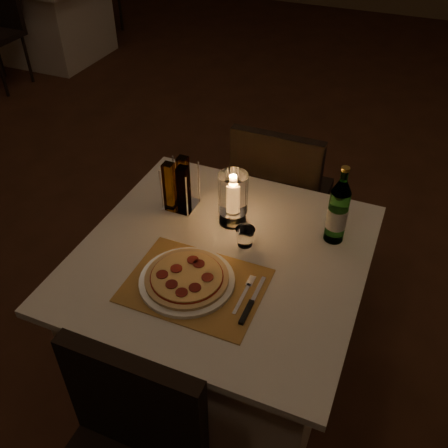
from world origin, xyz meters
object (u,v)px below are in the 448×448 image
at_px(neighbor_table_left, 52,19).
at_px(main_table, 222,320).
at_px(pizza, 187,277).
at_px(hurricane_candle, 233,195).
at_px(plate, 187,281).
at_px(water_bottle, 338,212).
at_px(chair_far, 279,190).
at_px(tumbler, 245,237).

bearing_deg(neighbor_table_left, main_table, -43.32).
xyz_separation_m(main_table, pizza, (-0.05, -0.18, 0.39)).
xyz_separation_m(main_table, hurricane_candle, (-0.03, 0.18, 0.49)).
relative_size(plate, hurricane_candle, 1.50).
height_order(main_table, plate, plate).
height_order(main_table, neighbor_table_left, same).
bearing_deg(water_bottle, chair_far, 125.85).
distance_m(chair_far, pizza, 0.92).
height_order(pizza, neighbor_table_left, pizza).
bearing_deg(pizza, water_bottle, 46.08).
bearing_deg(hurricane_candle, tumbler, -49.73).
bearing_deg(plate, neighbor_table_left, 134.48).
height_order(main_table, chair_far, chair_far).
bearing_deg(water_bottle, tumbler, -151.61).
xyz_separation_m(main_table, tumbler, (0.06, 0.08, 0.40)).
height_order(plate, hurricane_candle, hurricane_candle).
bearing_deg(hurricane_candle, water_bottle, 7.25).
relative_size(main_table, water_bottle, 3.23).
bearing_deg(main_table, water_bottle, 33.81).
height_order(main_table, water_bottle, water_bottle).
relative_size(tumbler, hurricane_candle, 0.34).
bearing_deg(main_table, neighbor_table_left, 136.68).
height_order(chair_far, pizza, chair_far).
bearing_deg(pizza, tumbler, 67.05).
xyz_separation_m(chair_far, tumbler, (0.06, -0.64, 0.23)).
bearing_deg(tumbler, chair_far, 95.27).
relative_size(pizza, water_bottle, 0.90).
distance_m(pizza, water_bottle, 0.58).
xyz_separation_m(chair_far, water_bottle, (0.35, -0.48, 0.32)).
bearing_deg(tumbler, main_table, -127.45).
height_order(tumbler, hurricane_candle, hurricane_candle).
distance_m(chair_far, hurricane_candle, 0.62).
height_order(tumbler, water_bottle, water_bottle).
distance_m(tumbler, water_bottle, 0.34).
xyz_separation_m(chair_far, neighbor_table_left, (-3.07, 2.18, -0.18)).
distance_m(main_table, tumbler, 0.41).
height_order(chair_far, plate, chair_far).
distance_m(main_table, chair_far, 0.74).
bearing_deg(chair_far, water_bottle, -54.15).
bearing_deg(chair_far, hurricane_candle, -93.52).
distance_m(main_table, hurricane_candle, 0.53).
distance_m(hurricane_candle, neighbor_table_left, 4.10).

